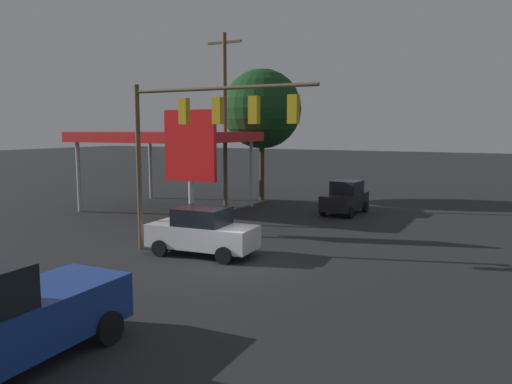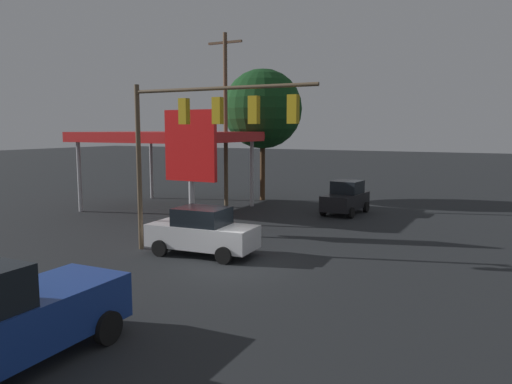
{
  "view_description": "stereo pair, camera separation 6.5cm",
  "coord_description": "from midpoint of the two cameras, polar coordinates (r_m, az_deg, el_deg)",
  "views": [
    {
      "loc": [
        -9.25,
        15.79,
        5.05
      ],
      "look_at": [
        0.0,
        -2.0,
        2.52
      ],
      "focal_mm": 35.0,
      "sensor_mm": 36.0,
      "label": 1
    },
    {
      "loc": [
        -9.3,
        15.76,
        5.05
      ],
      "look_at": [
        0.0,
        -2.0,
        2.52
      ],
      "focal_mm": 35.0,
      "sensor_mm": 36.0,
      "label": 2
    }
  ],
  "objects": [
    {
      "name": "price_sign",
      "position": [
        23.85,
        -7.41,
        4.88
      ],
      "size": [
        2.8,
        0.27,
        5.95
      ],
      "color": "#B7B7BC",
      "rests_on": "ground"
    },
    {
      "name": "street_tree",
      "position": [
        35.47,
        0.82,
        9.45
      ],
      "size": [
        5.56,
        5.56,
        9.23
      ],
      "color": "#4C331E",
      "rests_on": "ground"
    },
    {
      "name": "utility_pole",
      "position": [
        32.11,
        -3.44,
        8.54
      ],
      "size": [
        2.4,
        0.26,
        11.03
      ],
      "color": "brown",
      "rests_on": "ground"
    },
    {
      "name": "traffic_signal_assembly",
      "position": [
        19.34,
        -5.96,
        7.63
      ],
      "size": [
        7.99,
        0.43,
        6.86
      ],
      "color": "brown",
      "rests_on": "ground"
    },
    {
      "name": "sedan_waiting",
      "position": [
        20.26,
        -6.06,
        -4.52
      ],
      "size": [
        4.52,
        2.31,
        1.93
      ],
      "rotation": [
        0.0,
        0.0,
        0.07
      ],
      "color": "silver",
      "rests_on": "ground"
    },
    {
      "name": "hatchback_crossing",
      "position": [
        30.38,
        10.29,
        -0.68
      ],
      "size": [
        2.18,
        3.91,
        1.97
      ],
      "rotation": [
        0.0,
        0.0,
        1.5
      ],
      "color": "black",
      "rests_on": "ground"
    },
    {
      "name": "gas_station_canopy",
      "position": [
        31.94,
        -9.98,
        6.16
      ],
      "size": [
        9.55,
        8.05,
        4.88
      ],
      "color": "red",
      "rests_on": "ground"
    },
    {
      "name": "ground_plane",
      "position": [
        18.98,
        -2.73,
        -8.24
      ],
      "size": [
        200.0,
        200.0,
        0.0
      ],
      "primitive_type": "plane",
      "color": "black"
    },
    {
      "name": "pickup_parked",
      "position": [
        11.95,
        -26.4,
        -12.83
      ],
      "size": [
        2.4,
        5.27,
        2.4
      ],
      "rotation": [
        0.0,
        0.0,
        1.61
      ],
      "color": "navy",
      "rests_on": "ground"
    }
  ]
}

